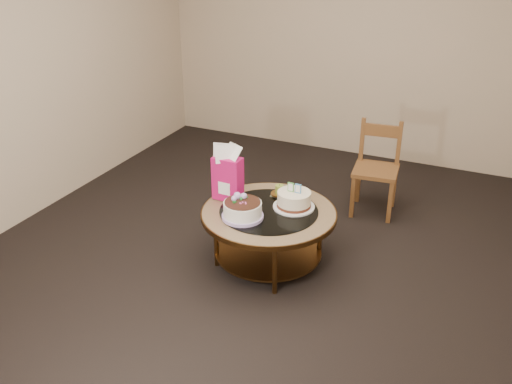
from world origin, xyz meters
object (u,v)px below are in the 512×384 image
at_px(decorated_cake, 242,210).
at_px(gift_bag, 228,173).
at_px(coffee_table, 269,220).
at_px(cream_cake, 294,200).
at_px(dining_chair, 376,168).

distance_m(decorated_cake, gift_bag, 0.37).
distance_m(coffee_table, decorated_cake, 0.26).
bearing_deg(decorated_cake, cream_cake, 47.41).
bearing_deg(gift_bag, dining_chair, 54.48).
distance_m(coffee_table, gift_bag, 0.48).
xyz_separation_m(decorated_cake, cream_cake, (0.28, 0.31, 0.00)).
relative_size(decorated_cake, cream_cake, 0.97).
height_order(decorated_cake, dining_chair, dining_chair).
distance_m(decorated_cake, cream_cake, 0.42).
relative_size(decorated_cake, dining_chair, 0.37).
xyz_separation_m(decorated_cake, dining_chair, (0.65, 1.39, -0.10)).
xyz_separation_m(coffee_table, cream_cake, (0.15, 0.13, 0.14)).
relative_size(coffee_table, gift_bag, 2.31).
height_order(gift_bag, dining_chair, gift_bag).
distance_m(gift_bag, dining_chair, 1.48).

